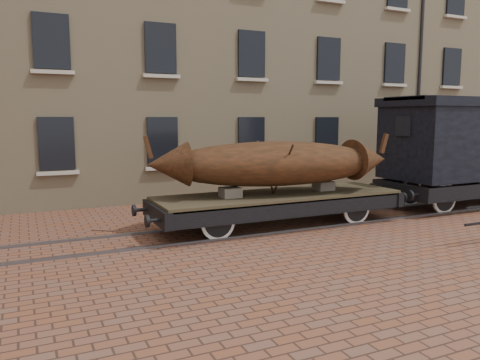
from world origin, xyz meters
name	(u,v)px	position (x,y,z in m)	size (l,w,h in m)	color
ground	(296,224)	(0.00, 0.00, 0.00)	(90.00, 90.00, 0.00)	brown
warehouse_cream	(242,35)	(3.00, 9.99, 7.00)	(40.00, 10.19, 14.00)	tan
rail_track	(297,223)	(0.00, 0.00, 0.03)	(30.00, 1.52, 0.06)	#59595E
flatcar_wagon	(279,200)	(-0.59, 0.00, 0.74)	(7.87, 2.13, 1.19)	#413720
iron_boat	(274,163)	(-0.76, 0.00, 1.78)	(6.98, 2.94, 1.66)	#512A15
goods_van	(471,139)	(6.96, 0.00, 2.31)	(7.13, 2.60, 3.69)	black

